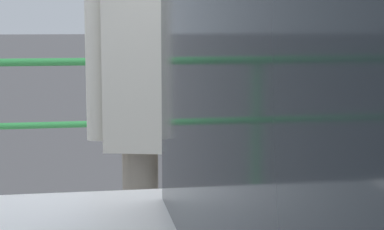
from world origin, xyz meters
The scene contains 3 objects.
parking_meter centered at (0.15, 0.25, 1.21)m, with size 0.17×0.18×1.48m.
pedestrian_at_meter centered at (-0.37, 0.41, 1.19)m, with size 0.72×0.47×1.80m.
background_railing centered at (0.00, 3.02, 0.94)m, with size 24.06×0.06×1.13m.
Camera 1 is at (-0.72, -2.30, 1.56)m, focal length 62.79 mm.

